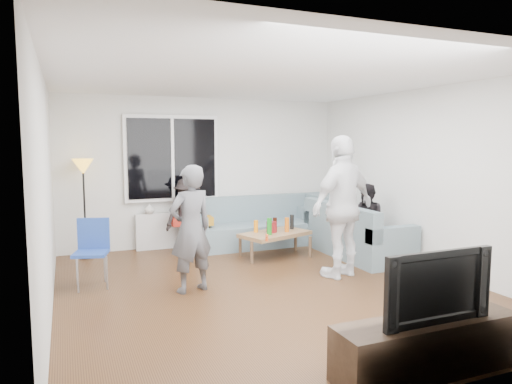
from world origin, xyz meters
name	(u,v)px	position (x,y,z in m)	size (l,w,h in m)	color
floor	(267,289)	(0.00, 0.00, -0.02)	(5.00, 5.50, 0.04)	#56351C
ceiling	(267,77)	(0.00, 0.00, 2.62)	(5.00, 5.50, 0.04)	white
wall_back	(205,172)	(0.00, 2.77, 1.30)	(5.00, 0.04, 2.60)	silver
wall_front	(428,220)	(0.00, -2.77, 1.30)	(5.00, 0.04, 2.60)	silver
wall_left	(44,194)	(-2.52, 0.00, 1.30)	(0.04, 5.50, 2.60)	silver
wall_right	(427,179)	(2.52, 0.00, 1.30)	(0.04, 5.50, 2.60)	silver
window_frame	(172,158)	(-0.60, 2.69, 1.55)	(1.62, 0.06, 1.47)	white
window_glass	(173,158)	(-0.60, 2.65, 1.55)	(1.50, 0.02, 1.35)	black
window_mullion	(173,158)	(-0.60, 2.64, 1.55)	(0.05, 0.03, 1.35)	white
radiator	(174,230)	(-0.60, 2.65, 0.31)	(1.30, 0.12, 0.62)	silver
potted_plant	(184,202)	(-0.43, 2.62, 0.79)	(0.18, 0.15, 0.33)	#316D2B
vase	(149,209)	(-1.02, 2.62, 0.71)	(0.17, 0.17, 0.18)	silver
sofa_back_section	(254,222)	(0.76, 2.27, 0.42)	(2.30, 0.85, 0.85)	slate
sofa_right_section	(357,229)	(2.02, 0.98, 0.42)	(0.85, 2.00, 0.85)	slate
sofa_corner	(331,216)	(2.34, 2.27, 0.42)	(0.85, 0.85, 0.85)	slate
cushion_yellow	(201,221)	(-0.23, 2.25, 0.51)	(0.38, 0.32, 0.14)	#B8791B
cushion_red	(182,221)	(-0.53, 2.33, 0.51)	(0.36, 0.30, 0.13)	maroon
coffee_table	(275,245)	(0.75, 1.37, 0.20)	(1.10, 0.60, 0.40)	#967148
pitcher	(272,227)	(0.70, 1.40, 0.49)	(0.17, 0.17, 0.17)	maroon
side_chair	(91,254)	(-2.05, 0.84, 0.43)	(0.40, 0.40, 0.86)	#23449B
floor_lamp	(85,209)	(-2.05, 2.45, 0.78)	(0.32, 0.32, 1.56)	gold
player_left	(191,229)	(-0.92, 0.20, 0.78)	(0.57, 0.37, 1.56)	#505055
player_right	(343,207)	(1.14, 0.05, 0.96)	(1.13, 0.47, 1.93)	white
spectator_right	(367,222)	(2.02, 0.71, 0.59)	(0.58, 0.45, 1.19)	black
spectator_back	(187,215)	(-0.45, 2.30, 0.62)	(0.79, 0.46, 1.23)	black
tv_console	(427,346)	(0.30, -2.50, 0.22)	(1.60, 0.40, 0.44)	#36261B
television	(430,284)	(0.30, -2.50, 0.73)	(1.00, 0.13, 0.58)	black
bottle_b	(269,226)	(0.58, 1.22, 0.53)	(0.08, 0.08, 0.26)	#17801B
bottle_e	(292,222)	(1.12, 1.52, 0.52)	(0.07, 0.07, 0.24)	black
bottle_a	(256,226)	(0.47, 1.49, 0.50)	(0.07, 0.07, 0.19)	orange
bottle_d	(287,225)	(0.94, 1.34, 0.52)	(0.07, 0.07, 0.23)	orange
bottle_c	(275,224)	(0.81, 1.52, 0.51)	(0.07, 0.07, 0.21)	black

